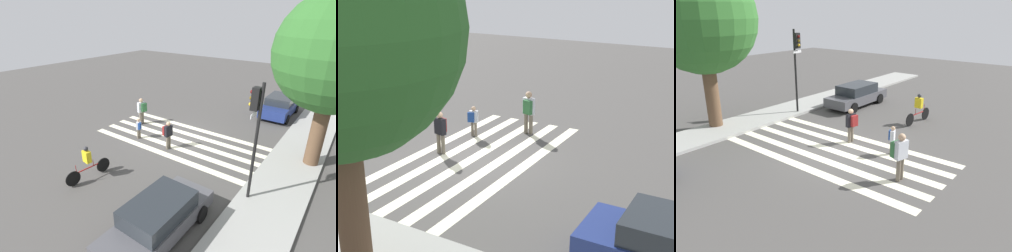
{
  "view_description": "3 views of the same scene",
  "coord_description": "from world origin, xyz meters",
  "views": [
    {
      "loc": [
        11.84,
        8.03,
        7.06
      ],
      "look_at": [
        1.17,
        0.03,
        1.3
      ],
      "focal_mm": 28.0,
      "sensor_mm": 36.0,
      "label": 1
    },
    {
      "loc": [
        -8.98,
        13.12,
        6.56
      ],
      "look_at": [
        -1.11,
        -0.53,
        1.29
      ],
      "focal_mm": 50.0,
      "sensor_mm": 36.0,
      "label": 2
    },
    {
      "loc": [
        -10.11,
        -8.54,
        5.9
      ],
      "look_at": [
        0.65,
        0.04,
        1.01
      ],
      "focal_mm": 35.0,
      "sensor_mm": 36.0,
      "label": 3
    }
  ],
  "objects": [
    {
      "name": "ground_plane",
      "position": [
        0.0,
        0.0,
        0.0
      ],
      "size": [
        60.0,
        60.0,
        0.0
      ],
      "primitive_type": "plane",
      "color": "#4C4947"
    },
    {
      "name": "sidewalk_curb",
      "position": [
        0.0,
        6.25,
        0.07
      ],
      "size": [
        36.0,
        2.5,
        0.14
      ],
      "color": "#9E9E99",
      "rests_on": "ground_plane"
    },
    {
      "name": "crosswalk_stripes",
      "position": [
        0.0,
        0.0,
        0.0
      ],
      "size": [
        4.35,
        10.0,
        0.01
      ],
      "color": "#F2EDCC",
      "rests_on": "ground_plane"
    },
    {
      "name": "traffic_light",
      "position": [
        2.9,
        5.29,
        3.43
      ],
      "size": [
        0.6,
        0.5,
        4.9
      ],
      "color": "black",
      "rests_on": "ground_plane"
    },
    {
      "name": "street_tree",
      "position": [
        -1.56,
        6.95,
        5.49
      ],
      "size": [
        5.31,
        5.31,
        8.18
      ],
      "color": "brown",
      "rests_on": "ground_plane"
    },
    {
      "name": "pedestrian_adult_yellow_jacket",
      "position": [
        1.31,
        0.12,
        0.96
      ],
      "size": [
        0.49,
        0.44,
        1.63
      ],
      "rotation": [
        0.0,
        0.0,
        -0.22
      ],
      "color": "#6B6051",
      "rests_on": "ground_plane"
    },
    {
      "name": "pedestrian_adult_blue_shirt",
      "position": [
        1.32,
        -2.05,
        0.75
      ],
      "size": [
        0.39,
        0.37,
        1.28
      ],
      "rotation": [
        0.0,
        0.0,
        3.47
      ],
      "color": "#6B6051",
      "rests_on": "ground_plane"
    },
    {
      "name": "pedestrian_adult_tall_backpack",
      "position": [
        -0.51,
        -3.44,
        1.07
      ],
      "size": [
        0.55,
        0.51,
        1.83
      ],
      "rotation": [
        0.0,
        0.0,
        2.87
      ],
      "color": "#6B6051",
      "rests_on": "ground_plane"
    },
    {
      "name": "cyclist_near_curb",
      "position": [
        5.83,
        -1.03,
        0.87
      ],
      "size": [
        2.27,
        0.42,
        1.65
      ],
      "rotation": [
        0.0,
        0.0,
        -0.1
      ],
      "color": "black",
      "rests_on": "ground_plane"
    },
    {
      "name": "car_parked_dark_suv",
      "position": [
        6.52,
        3.66,
        0.72
      ],
      "size": [
        4.59,
        1.88,
        1.42
      ],
      "rotation": [
        0.0,
        0.0,
        -0.01
      ],
      "color": "#4C4C51",
      "rests_on": "ground_plane"
    }
  ]
}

